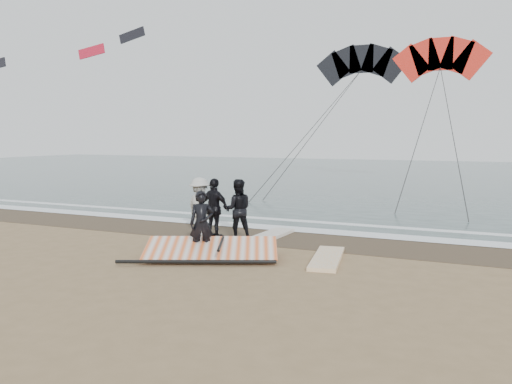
{
  "coord_description": "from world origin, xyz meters",
  "views": [
    {
      "loc": [
        5.47,
        -10.17,
        3.19
      ],
      "look_at": [
        -0.16,
        3.0,
        1.6
      ],
      "focal_mm": 35.0,
      "sensor_mm": 36.0,
      "label": 1
    }
  ],
  "objects_px": {
    "man_main": "(202,224)",
    "board_cream": "(268,236)",
    "board_white": "(327,258)",
    "sail_rig": "(211,250)"
  },
  "relations": [
    {
      "from": "man_main",
      "to": "sail_rig",
      "type": "height_order",
      "value": "man_main"
    },
    {
      "from": "man_main",
      "to": "board_white",
      "type": "relative_size",
      "value": 0.72
    },
    {
      "from": "board_white",
      "to": "sail_rig",
      "type": "relative_size",
      "value": 0.67
    },
    {
      "from": "man_main",
      "to": "board_white",
      "type": "distance_m",
      "value": 3.43
    },
    {
      "from": "board_cream",
      "to": "man_main",
      "type": "bearing_deg",
      "value": -99.15
    },
    {
      "from": "board_cream",
      "to": "sail_rig",
      "type": "bearing_deg",
      "value": -93.05
    },
    {
      "from": "man_main",
      "to": "board_cream",
      "type": "height_order",
      "value": "man_main"
    },
    {
      "from": "sail_rig",
      "to": "board_white",
      "type": "bearing_deg",
      "value": 18.14
    },
    {
      "from": "board_white",
      "to": "man_main",
      "type": "bearing_deg",
      "value": -173.07
    },
    {
      "from": "man_main",
      "to": "sail_rig",
      "type": "xyz_separation_m",
      "value": [
        0.32,
        -0.06,
        -0.69
      ]
    }
  ]
}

